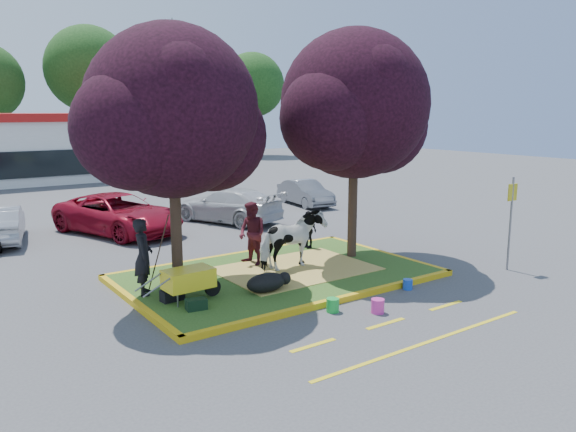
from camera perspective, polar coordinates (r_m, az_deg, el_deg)
ground at (r=15.71m, az=-1.04°, el=-6.28°), size 90.00×90.00×0.00m
median_island at (r=15.69m, az=-1.04°, el=-6.02°), size 8.00×5.00×0.15m
curb_near at (r=13.73m, az=5.07°, el=-8.53°), size 8.30×0.16×0.15m
curb_far at (r=17.81m, az=-5.72°, el=-4.04°), size 8.30×0.16×0.15m
curb_left at (r=13.93m, az=-15.24°, el=-8.59°), size 0.16×5.30×0.15m
curb_right at (r=18.21m, az=9.67°, el=-3.81°), size 0.16×5.30×0.15m
straw_bedding at (r=16.00m, az=0.74°, el=-5.39°), size 4.20×3.00×0.01m
tree_purple_left at (r=14.02m, az=-11.59°, el=9.55°), size 5.06×4.20×6.51m
tree_purple_right at (r=16.97m, az=6.88°, el=10.53°), size 5.30×4.40×6.82m
fire_lane_stripe_a at (r=11.41m, az=2.56°, el=-12.99°), size 1.10×0.12×0.01m
fire_lane_stripe_b at (r=12.64m, az=9.88°, el=-10.72°), size 1.10×0.12×0.01m
fire_lane_stripe_c at (r=14.05m, az=15.74°, el=-8.76°), size 1.10×0.12×0.01m
fire_lane_long at (r=11.90m, az=14.06°, el=-12.30°), size 6.00×0.10×0.01m
retail_building at (r=41.82m, az=-20.81°, el=6.79°), size 20.40×8.40×4.40m
treeline at (r=51.08m, az=-24.88°, el=13.24°), size 46.58×7.80×14.63m
cow at (r=15.84m, az=0.44°, el=-2.47°), size 2.03×1.04×1.66m
calf at (r=14.01m, az=-2.23°, el=-6.78°), size 1.21×0.89×0.47m
handler at (r=14.09m, az=-14.49°, el=-4.01°), size 0.67×0.80×1.89m
visitor_a at (r=16.28m, az=-3.66°, el=-1.79°), size 0.83×0.99×1.85m
visitor_b at (r=18.34m, az=2.05°, el=-1.36°), size 0.37×0.74×1.22m
wheelbarrow at (r=13.47m, az=-10.02°, el=-6.32°), size 2.06×0.73×0.77m
gear_bag_dark at (r=13.67m, az=-11.68°, el=-7.87°), size 0.55×0.33×0.27m
gear_bag_green at (r=13.00m, az=-9.31°, el=-8.83°), size 0.50×0.36×0.25m
sign_post at (r=17.31m, az=21.72°, el=0.32°), size 0.38×0.06×2.72m
bucket_green at (r=13.15m, az=4.56°, el=-9.01°), size 0.32×0.32×0.32m
bucket_pink at (r=13.20m, az=9.10°, el=-9.02°), size 0.38×0.38×0.33m
bucket_blue at (r=15.01m, az=12.06°, el=-6.80°), size 0.33×0.33×0.27m
car_silver at (r=22.16m, az=-27.16°, el=-0.74°), size 2.20×4.15×1.30m
car_red at (r=22.05m, az=-16.87°, el=0.21°), size 4.19×5.94×1.50m
car_white at (r=23.46m, az=-6.12°, el=1.10°), size 3.62×5.24×1.41m
car_grey at (r=27.51m, az=1.77°, el=2.37°), size 1.74×3.84×1.22m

